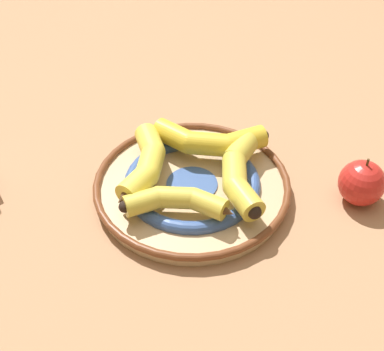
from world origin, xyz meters
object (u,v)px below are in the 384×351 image
(banana_a, at_px, (207,140))
(banana_c, at_px, (178,201))
(apple, at_px, (362,183))
(banana_b, at_px, (240,172))
(decorative_bowl, at_px, (192,185))
(banana_d, at_px, (146,165))

(banana_a, bearing_deg, banana_c, -101.25)
(banana_a, bearing_deg, apple, -13.36)
(banana_b, relative_size, apple, 1.86)
(banana_c, distance_m, apple, 0.30)
(decorative_bowl, height_order, banana_d, banana_d)
(decorative_bowl, distance_m, apple, 0.27)
(banana_b, height_order, apple, apple)
(banana_c, bearing_deg, banana_d, -53.26)
(decorative_bowl, height_order, banana_b, banana_b)
(banana_b, xyz_separation_m, banana_d, (-0.11, 0.10, 0.00))
(decorative_bowl, xyz_separation_m, banana_d, (-0.05, 0.05, 0.04))
(banana_c, bearing_deg, banana_a, -104.75)
(banana_a, height_order, banana_b, same)
(decorative_bowl, xyz_separation_m, banana_b, (0.06, -0.05, 0.04))
(banana_b, bearing_deg, banana_c, -55.04)
(banana_d, relative_size, apple, 1.76)
(decorative_bowl, distance_m, banana_a, 0.09)
(banana_c, distance_m, banana_d, 0.10)
(decorative_bowl, distance_m, banana_b, 0.08)
(banana_c, height_order, banana_d, banana_d)
(banana_d, bearing_deg, banana_c, -138.86)
(banana_b, xyz_separation_m, apple, (0.15, -0.13, -0.02))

